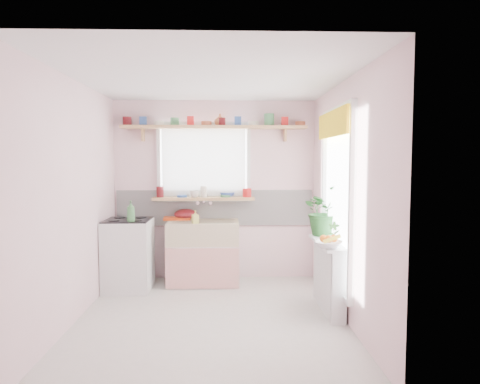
{
  "coord_description": "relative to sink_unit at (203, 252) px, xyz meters",
  "views": [
    {
      "loc": [
        0.17,
        -4.42,
        1.67
      ],
      "look_at": [
        0.32,
        0.55,
        1.3
      ],
      "focal_mm": 32.0,
      "sensor_mm": 36.0,
      "label": 1
    }
  ],
  "objects": [
    {
      "name": "room",
      "position": [
        0.81,
        -0.43,
        0.94
      ],
      "size": [
        3.2,
        3.2,
        3.2
      ],
      "color": "silver",
      "rests_on": "ground"
    },
    {
      "name": "sink_unit",
      "position": [
        0.0,
        0.0,
        0.0
      ],
      "size": [
        0.95,
        0.65,
        1.11
      ],
      "color": "white",
      "rests_on": "ground"
    },
    {
      "name": "cooker",
      "position": [
        -0.95,
        -0.24,
        0.03
      ],
      "size": [
        0.58,
        0.58,
        0.93
      ],
      "color": "white",
      "rests_on": "ground"
    },
    {
      "name": "radiator_ledge",
      "position": [
        1.45,
        -1.09,
        -0.03
      ],
      "size": [
        0.22,
        0.95,
        0.78
      ],
      "color": "white",
      "rests_on": "ground"
    },
    {
      "name": "windowsill",
      "position": [
        -0.0,
        0.19,
        0.71
      ],
      "size": [
        1.4,
        0.22,
        0.04
      ],
      "primitive_type": "cube",
      "color": "tan",
      "rests_on": "room"
    },
    {
      "name": "pine_shelf",
      "position": [
        0.15,
        0.18,
        1.69
      ],
      "size": [
        2.52,
        0.24,
        0.04
      ],
      "primitive_type": "cube",
      "color": "tan",
      "rests_on": "room"
    },
    {
      "name": "shelf_crockery",
      "position": [
        0.11,
        0.18,
        1.76
      ],
      "size": [
        2.47,
        0.11,
        0.12
      ],
      "color": "#590F14",
      "rests_on": "pine_shelf"
    },
    {
      "name": "sill_crockery",
      "position": [
        -0.0,
        0.19,
        0.78
      ],
      "size": [
        1.35,
        0.11,
        0.12
      ],
      "color": "#590F14",
      "rests_on": "windowsill"
    },
    {
      "name": "dish_tray",
      "position": [
        -0.37,
        0.21,
        0.44
      ],
      "size": [
        0.38,
        0.3,
        0.04
      ],
      "primitive_type": "cube",
      "rotation": [
        0.0,
        0.0,
        0.07
      ],
      "color": "#D94313",
      "rests_on": "sink_unit"
    },
    {
      "name": "colander",
      "position": [
        -0.25,
        0.21,
        0.49
      ],
      "size": [
        0.4,
        0.4,
        0.15
      ],
      "primitive_type": "ellipsoid",
      "rotation": [
        0.0,
        0.0,
        0.29
      ],
      "color": "#5F1016",
      "rests_on": "sink_unit"
    },
    {
      "name": "jade_plant",
      "position": [
        1.48,
        -0.69,
        0.64
      ],
      "size": [
        0.67,
        0.63,
        0.6
      ],
      "primitive_type": "imported",
      "rotation": [
        0.0,
        0.0,
        0.36
      ],
      "color": "#245B25",
      "rests_on": "radiator_ledge"
    },
    {
      "name": "fruit_bowl",
      "position": [
        1.36,
        -1.43,
        0.38
      ],
      "size": [
        0.36,
        0.36,
        0.07
      ],
      "primitive_type": "imported",
      "rotation": [
        0.0,
        0.0,
        -0.35
      ],
      "color": "white",
      "rests_on": "radiator_ledge"
    },
    {
      "name": "herb_pot",
      "position": [
        1.48,
        -1.16,
        0.46
      ],
      "size": [
        0.14,
        0.11,
        0.23
      ],
      "primitive_type": "imported",
      "rotation": [
        0.0,
        0.0,
        -0.3
      ],
      "color": "#346D2B",
      "rests_on": "radiator_ledge"
    },
    {
      "name": "soap_bottle_sink",
      "position": [
        -0.09,
        -0.19,
        0.5
      ],
      "size": [
        0.1,
        0.1,
        0.17
      ],
      "primitive_type": "imported",
      "rotation": [
        0.0,
        0.0,
        0.4
      ],
      "color": "#D7D45F",
      "rests_on": "sink_unit"
    },
    {
      "name": "sill_cup",
      "position": [
        -0.12,
        0.13,
        0.78
      ],
      "size": [
        0.15,
        0.15,
        0.09
      ],
      "primitive_type": "imported",
      "rotation": [
        0.0,
        0.0,
        0.24
      ],
      "color": "beige",
      "rests_on": "windowsill"
    },
    {
      "name": "sill_bowl",
      "position": [
        0.33,
        0.25,
        0.76
      ],
      "size": [
        0.26,
        0.26,
        0.06
      ],
      "primitive_type": "imported",
      "rotation": [
        0.0,
        0.0,
        -0.41
      ],
      "color": "#30479C",
      "rests_on": "windowsill"
    },
    {
      "name": "shelf_vase",
      "position": [
        0.23,
        0.24,
        1.79
      ],
      "size": [
        0.19,
        0.19,
        0.17
      ],
      "primitive_type": "imported",
      "rotation": [
        0.0,
        0.0,
        0.19
      ],
      "color": "#AE5F35",
      "rests_on": "pine_shelf"
    },
    {
      "name": "cooker_bottle",
      "position": [
        -0.86,
        -0.46,
        0.61
      ],
      "size": [
        0.13,
        0.13,
        0.26
      ],
      "primitive_type": "imported",
      "rotation": [
        0.0,
        0.0,
        0.33
      ],
      "color": "#408046",
      "rests_on": "cooker"
    },
    {
      "name": "fruit",
      "position": [
        1.37,
        -1.42,
        0.44
      ],
      "size": [
        0.2,
        0.14,
        0.1
      ],
      "color": "orange",
      "rests_on": "fruit_bowl"
    }
  ]
}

